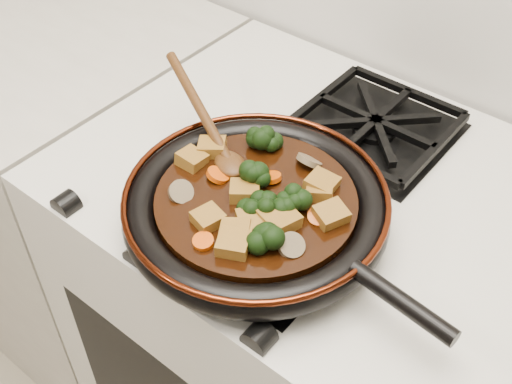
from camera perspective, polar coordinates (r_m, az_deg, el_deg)
The scene contains 30 objects.
stove at distance 1.31m, azimuth 4.60°, elevation -13.43°, with size 0.76×0.60×0.90m, color beige.
burner_grate_front at distance 0.87m, azimuth 0.93°, elevation -2.99°, with size 0.23×0.23×0.03m, color black, non-canonical shape.
burner_grate_back at distance 1.05m, azimuth 10.53°, elevation 5.82°, with size 0.23×0.23×0.03m, color black, non-canonical shape.
skillet at distance 0.85m, azimuth 0.10°, elevation -1.33°, with size 0.48×0.36×0.05m.
braising_sauce at distance 0.85m, azimuth 0.00°, elevation -1.02°, with size 0.27×0.27×0.02m, color black.
tofu_cube_0 at distance 0.80m, azimuth 1.94°, elevation -2.43°, with size 0.04×0.05×0.02m, color brown.
tofu_cube_1 at distance 0.91m, azimuth -3.92°, elevation 3.93°, with size 0.04×0.03×0.02m, color brown.
tofu_cube_2 at distance 0.84m, azimuth 5.69°, elevation 0.02°, with size 0.03×0.03×0.02m, color brown.
tofu_cube_3 at distance 0.80m, azimuth -0.23°, elevation -2.70°, with size 0.04×0.04×0.02m, color brown.
tofu_cube_4 at distance 0.79m, azimuth -1.87°, elevation -3.81°, with size 0.04×0.04×0.02m, color brown.
tofu_cube_5 at distance 0.81m, azimuth 6.66°, elevation -2.08°, with size 0.04×0.03×0.02m, color brown.
tofu_cube_6 at distance 0.89m, azimuth -5.72°, elevation 2.89°, with size 0.04×0.03×0.02m, color brown.
tofu_cube_7 at distance 0.85m, azimuth 5.85°, elevation 0.66°, with size 0.04×0.04×0.02m, color brown.
tofu_cube_8 at distance 0.84m, azimuth -1.02°, elevation 0.05°, with size 0.04×0.04×0.02m, color brown.
tofu_cube_9 at distance 0.77m, azimuth -2.00°, elevation -4.65°, with size 0.04×0.04×0.02m, color brown.
tofu_cube_10 at distance 0.81m, azimuth -4.28°, elevation -2.41°, with size 0.04×0.03×0.02m, color brown.
broccoli_floret_0 at distance 0.91m, azimuth 0.87°, elevation 4.44°, with size 0.06×0.06×0.05m, color black, non-canonical shape.
broccoli_floret_1 at distance 0.91m, azimuth 0.61°, elevation 5.00°, with size 0.06×0.06×0.06m, color black, non-canonical shape.
broccoli_floret_2 at distance 0.81m, azimuth 0.37°, elevation -1.34°, with size 0.06×0.06×0.05m, color black, non-canonical shape.
broccoli_floret_3 at distance 0.85m, azimuth 0.21°, elevation 1.16°, with size 0.06×0.06×0.06m, color black, non-canonical shape.
broccoli_floret_4 at distance 0.77m, azimuth 1.00°, elevation -4.34°, with size 0.06×0.06×0.05m, color black, non-canonical shape.
broccoli_floret_5 at distance 0.82m, azimuth 2.87°, elevation -1.02°, with size 0.06×0.06×0.06m, color black, non-canonical shape.
carrot_coin_0 at distance 0.87m, azimuth -3.41°, elevation 1.51°, with size 0.03×0.03×0.01m, color #CD4505.
carrot_coin_1 at distance 0.78m, azimuth -4.72°, elevation -4.40°, with size 0.03×0.03×0.01m, color #CD4505.
carrot_coin_2 at distance 0.86m, azimuth 1.37°, elevation 1.30°, with size 0.03×0.03×0.01m, color #CD4505.
carrot_coin_3 at distance 0.81m, azimuth 5.60°, elevation -2.18°, with size 0.03×0.03×0.01m, color #CD4505.
mushroom_slice_0 at distance 0.77m, azimuth 3.16°, elevation -4.77°, with size 0.03×0.03×0.01m, color brown.
mushroom_slice_1 at distance 0.84m, azimuth -6.69°, elevation -0.00°, with size 0.03×0.03×0.01m, color brown.
mushroom_slice_2 at distance 0.89m, azimuth 4.74°, elevation 2.77°, with size 0.04×0.04×0.01m, color brown.
wooden_spoon at distance 0.91m, azimuth -3.88°, elevation 5.34°, with size 0.14×0.08×0.22m.
Camera 1 is at (0.36, 1.08, 1.55)m, focal length 45.00 mm.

